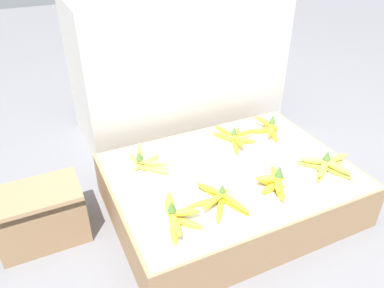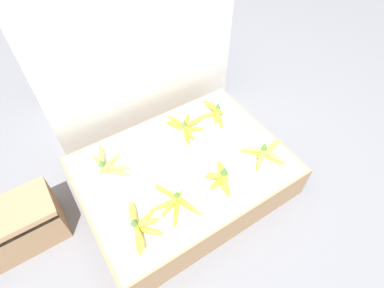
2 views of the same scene
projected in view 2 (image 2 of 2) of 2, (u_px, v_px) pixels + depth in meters
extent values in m
plane|color=slate|center=(185.00, 187.00, 1.71)|extent=(10.00, 10.00, 0.00)
cube|color=#997551|center=(184.00, 176.00, 1.63)|extent=(1.06, 0.78, 0.21)
cube|color=silver|center=(184.00, 164.00, 1.54)|extent=(1.03, 0.76, 0.00)
cube|color=beige|center=(126.00, 51.00, 1.86)|extent=(1.16, 0.59, 0.84)
cube|color=#997551|center=(22.00, 224.00, 1.44)|extent=(0.35, 0.25, 0.23)
cube|color=brown|center=(18.00, 234.00, 1.30)|extent=(0.35, 0.02, 0.02)
ellipsoid|color=gold|center=(138.00, 242.00, 1.26)|extent=(0.06, 0.12, 0.03)
ellipsoid|color=gold|center=(150.00, 231.00, 1.29)|extent=(0.10, 0.11, 0.03)
ellipsoid|color=gold|center=(143.00, 221.00, 1.32)|extent=(0.12, 0.06, 0.03)
ellipsoid|color=gold|center=(133.00, 218.00, 1.33)|extent=(0.05, 0.12, 0.03)
ellipsoid|color=gold|center=(139.00, 237.00, 1.24)|extent=(0.05, 0.12, 0.03)
ellipsoid|color=gold|center=(146.00, 223.00, 1.29)|extent=(0.12, 0.06, 0.03)
ellipsoid|color=gold|center=(133.00, 212.00, 1.32)|extent=(0.06, 0.12, 0.03)
cone|color=#4C7533|center=(134.00, 221.00, 1.25)|extent=(0.03, 0.03, 0.04)
ellipsoid|color=yellow|center=(168.00, 193.00, 1.42)|extent=(0.08, 0.16, 0.02)
ellipsoid|color=yellow|center=(166.00, 204.00, 1.38)|extent=(0.17, 0.04, 0.02)
ellipsoid|color=yellow|center=(176.00, 211.00, 1.35)|extent=(0.11, 0.15, 0.02)
ellipsoid|color=yellow|center=(187.00, 206.00, 1.37)|extent=(0.08, 0.16, 0.02)
ellipsoid|color=yellow|center=(170.00, 194.00, 1.39)|extent=(0.10, 0.15, 0.02)
ellipsoid|color=yellow|center=(172.00, 203.00, 1.35)|extent=(0.16, 0.09, 0.02)
ellipsoid|color=yellow|center=(187.00, 205.00, 1.35)|extent=(0.07, 0.16, 0.02)
cone|color=#4C7533|center=(177.00, 193.00, 1.35)|extent=(0.03, 0.03, 0.04)
ellipsoid|color=yellow|center=(222.00, 173.00, 1.48)|extent=(0.08, 0.12, 0.03)
ellipsoid|color=yellow|center=(218.00, 177.00, 1.47)|extent=(0.10, 0.12, 0.03)
ellipsoid|color=yellow|center=(219.00, 182.00, 1.45)|extent=(0.13, 0.05, 0.03)
ellipsoid|color=yellow|center=(226.00, 186.00, 1.44)|extent=(0.07, 0.12, 0.03)
ellipsoid|color=yellow|center=(222.00, 170.00, 1.46)|extent=(0.07, 0.13, 0.03)
ellipsoid|color=yellow|center=(217.00, 176.00, 1.44)|extent=(0.12, 0.08, 0.03)
ellipsoid|color=yellow|center=(224.00, 179.00, 1.42)|extent=(0.10, 0.12, 0.03)
cone|color=#4C7533|center=(224.00, 170.00, 1.41)|extent=(0.04, 0.04, 0.05)
ellipsoid|color=gold|center=(253.00, 152.00, 1.57)|extent=(0.13, 0.13, 0.03)
ellipsoid|color=gold|center=(260.00, 160.00, 1.54)|extent=(0.14, 0.11, 0.03)
ellipsoid|color=gold|center=(271.00, 158.00, 1.55)|extent=(0.09, 0.15, 0.03)
ellipsoid|color=gold|center=(267.00, 151.00, 1.58)|extent=(0.16, 0.03, 0.03)
ellipsoid|color=gold|center=(257.00, 150.00, 1.55)|extent=(0.14, 0.12, 0.03)
ellipsoid|color=gold|center=(261.00, 157.00, 1.52)|extent=(0.14, 0.11, 0.03)
ellipsoid|color=gold|center=(271.00, 155.00, 1.53)|extent=(0.07, 0.16, 0.03)
ellipsoid|color=gold|center=(271.00, 146.00, 1.56)|extent=(0.16, 0.03, 0.03)
cone|color=#4C7533|center=(265.00, 146.00, 1.52)|extent=(0.03, 0.03, 0.05)
ellipsoid|color=gold|center=(116.00, 172.00, 1.49)|extent=(0.13, 0.13, 0.03)
ellipsoid|color=gold|center=(109.00, 164.00, 1.53)|extent=(0.15, 0.09, 0.03)
ellipsoid|color=gold|center=(100.00, 164.00, 1.52)|extent=(0.04, 0.16, 0.03)
ellipsoid|color=gold|center=(114.00, 167.00, 1.48)|extent=(0.14, 0.12, 0.03)
ellipsoid|color=gold|center=(101.00, 156.00, 1.53)|extent=(0.07, 0.16, 0.03)
cone|color=#4C7533|center=(101.00, 162.00, 1.46)|extent=(0.03, 0.03, 0.04)
ellipsoid|color=gold|center=(187.00, 137.00, 1.65)|extent=(0.07, 0.13, 0.03)
ellipsoid|color=gold|center=(193.00, 129.00, 1.68)|extent=(0.12, 0.09, 0.03)
ellipsoid|color=gold|center=(187.00, 122.00, 1.72)|extent=(0.10, 0.11, 0.03)
ellipsoid|color=gold|center=(175.00, 126.00, 1.70)|extent=(0.08, 0.12, 0.03)
ellipsoid|color=gold|center=(188.00, 131.00, 1.64)|extent=(0.04, 0.13, 0.03)
ellipsoid|color=gold|center=(193.00, 122.00, 1.68)|extent=(0.13, 0.03, 0.03)
ellipsoid|color=gold|center=(176.00, 121.00, 1.69)|extent=(0.06, 0.13, 0.03)
cone|color=#4C7533|center=(185.00, 122.00, 1.64)|extent=(0.03, 0.03, 0.04)
ellipsoid|color=yellow|center=(215.00, 110.00, 1.79)|extent=(0.07, 0.16, 0.03)
ellipsoid|color=yellow|center=(210.00, 115.00, 1.76)|extent=(0.16, 0.07, 0.03)
ellipsoid|color=yellow|center=(219.00, 118.00, 1.74)|extent=(0.09, 0.16, 0.03)
ellipsoid|color=yellow|center=(213.00, 107.00, 1.76)|extent=(0.07, 0.16, 0.03)
ellipsoid|color=yellow|center=(217.00, 114.00, 1.72)|extent=(0.13, 0.14, 0.03)
cone|color=#4C7533|center=(218.00, 105.00, 1.71)|extent=(0.03, 0.03, 0.05)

